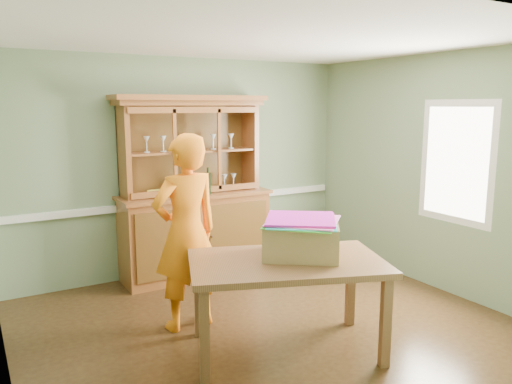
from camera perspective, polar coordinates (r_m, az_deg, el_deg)
floor at (r=5.03m, az=1.35°, el=-15.00°), size 4.50×4.50×0.00m
ceiling at (r=4.60m, az=1.50°, el=17.17°), size 4.50×4.50×0.00m
wall_back at (r=6.40m, az=-8.05°, el=2.92°), size 4.50×0.00×4.50m
wall_right at (r=6.11m, az=19.70°, el=2.10°), size 0.00×4.00×4.00m
wall_front at (r=3.15m, az=21.03°, el=-4.91°), size 4.50×0.00×4.50m
chair_rail at (r=6.44m, az=-7.87°, el=-1.08°), size 4.41×0.05×0.08m
window_panel at (r=5.89m, az=21.89°, el=3.17°), size 0.03×0.96×1.36m
china_hutch at (r=6.26m, az=-7.08°, el=-2.48°), size 1.90×0.63×2.23m
dining_table at (r=4.31m, az=3.51°, el=-8.97°), size 1.88×1.50×0.82m
cardboard_box at (r=4.36m, az=5.17°, el=-5.45°), size 0.81×0.78×0.30m
kite_stack at (r=4.31m, az=5.08°, el=-3.27°), size 0.82×0.82×0.04m
person at (r=4.76m, az=-7.99°, el=-4.60°), size 0.73×0.52×1.87m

